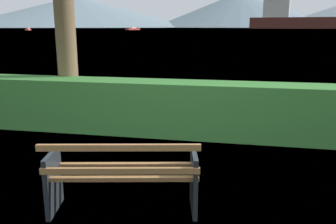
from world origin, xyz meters
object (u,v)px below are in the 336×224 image
object	(u,v)px
cargo_ship_large	(311,19)
fishing_boat_near	(133,29)
sailboat_mid	(28,29)
park_bench	(123,176)

from	to	relation	value
cargo_ship_large	fishing_boat_near	xyz separation A→B (m)	(-106.48, -116.68, -6.83)
fishing_boat_near	sailboat_mid	size ratio (longest dim) A/B	1.79
park_bench	sailboat_mid	world-z (taller)	sailboat_mid
park_bench	sailboat_mid	distance (m)	174.19
sailboat_mid	fishing_boat_near	bearing A→B (deg)	37.08
cargo_ship_large	fishing_boat_near	distance (m)	158.11
sailboat_mid	cargo_ship_large	bearing A→B (deg)	45.07
park_bench	fishing_boat_near	bearing A→B (deg)	106.68
sailboat_mid	park_bench	bearing A→B (deg)	-57.59
cargo_ship_large	sailboat_mid	size ratio (longest dim) A/B	23.37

